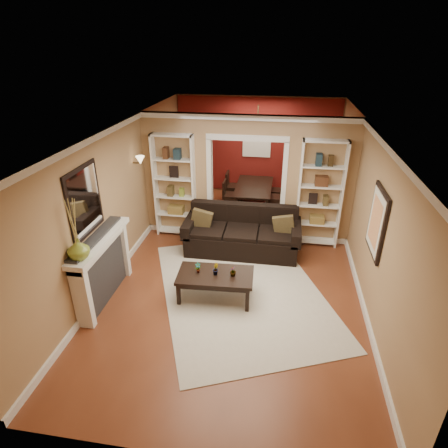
% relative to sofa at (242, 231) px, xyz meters
% --- Properties ---
extents(floor, '(8.00, 8.00, 0.00)m').
position_rel_sofa_xyz_m(floor, '(-0.01, -0.45, -0.47)').
color(floor, brown).
rests_on(floor, ground).
extents(ceiling, '(8.00, 8.00, 0.00)m').
position_rel_sofa_xyz_m(ceiling, '(-0.01, -0.45, 2.23)').
color(ceiling, white).
rests_on(ceiling, ground).
extents(wall_back, '(8.00, 0.00, 8.00)m').
position_rel_sofa_xyz_m(wall_back, '(-0.01, 3.55, 0.88)').
color(wall_back, '#A68057').
rests_on(wall_back, ground).
extents(wall_front, '(8.00, 0.00, 8.00)m').
position_rel_sofa_xyz_m(wall_front, '(-0.01, -4.45, 0.88)').
color(wall_front, '#A68057').
rests_on(wall_front, ground).
extents(wall_left, '(0.00, 8.00, 8.00)m').
position_rel_sofa_xyz_m(wall_left, '(-2.26, -0.45, 0.88)').
color(wall_left, '#A68057').
rests_on(wall_left, ground).
extents(wall_right, '(0.00, 8.00, 8.00)m').
position_rel_sofa_xyz_m(wall_right, '(2.24, -0.45, 0.88)').
color(wall_right, '#A68057').
rests_on(wall_right, ground).
extents(partition_wall, '(4.50, 0.15, 2.70)m').
position_rel_sofa_xyz_m(partition_wall, '(-0.01, 0.75, 0.88)').
color(partition_wall, '#A68057').
rests_on(partition_wall, floor).
extents(red_back_panel, '(4.44, 0.04, 2.64)m').
position_rel_sofa_xyz_m(red_back_panel, '(-0.01, 3.52, 0.85)').
color(red_back_panel, maroon).
rests_on(red_back_panel, floor).
extents(dining_window, '(0.78, 0.03, 0.98)m').
position_rel_sofa_xyz_m(dining_window, '(-0.01, 3.48, 1.08)').
color(dining_window, '#8CA5CC').
rests_on(dining_window, wall_back).
extents(area_rug, '(3.91, 4.49, 0.01)m').
position_rel_sofa_xyz_m(area_rug, '(0.16, -1.40, -0.46)').
color(area_rug, beige).
rests_on(area_rug, floor).
extents(sofa, '(2.39, 1.03, 0.93)m').
position_rel_sofa_xyz_m(sofa, '(0.00, 0.00, 0.00)').
color(sofa, black).
rests_on(sofa, floor).
extents(pillow_left, '(0.42, 0.13, 0.42)m').
position_rel_sofa_xyz_m(pillow_left, '(-0.85, -0.02, 0.20)').
color(pillow_left, brown).
rests_on(pillow_left, sofa).
extents(pillow_right, '(0.42, 0.14, 0.41)m').
position_rel_sofa_xyz_m(pillow_right, '(0.85, -0.02, 0.19)').
color(pillow_right, brown).
rests_on(pillow_right, sofa).
extents(coffee_table, '(1.31, 0.75, 0.48)m').
position_rel_sofa_xyz_m(coffee_table, '(-0.26, -1.66, -0.22)').
color(coffee_table, black).
rests_on(coffee_table, floor).
extents(plant_left, '(0.12, 0.11, 0.19)m').
position_rel_sofa_xyz_m(plant_left, '(-0.56, -1.66, 0.11)').
color(plant_left, '#336626').
rests_on(plant_left, coffee_table).
extents(plant_center, '(0.11, 0.13, 0.20)m').
position_rel_sofa_xyz_m(plant_center, '(-0.26, -1.66, 0.12)').
color(plant_center, '#336626').
rests_on(plant_center, coffee_table).
extents(plant_right, '(0.12, 0.12, 0.18)m').
position_rel_sofa_xyz_m(plant_right, '(0.04, -1.66, 0.11)').
color(plant_right, '#336626').
rests_on(plant_right, coffee_table).
extents(bookshelf_left, '(0.90, 0.30, 2.30)m').
position_rel_sofa_xyz_m(bookshelf_left, '(-1.56, 0.58, 0.68)').
color(bookshelf_left, white).
rests_on(bookshelf_left, floor).
extents(bookshelf_right, '(0.90, 0.30, 2.30)m').
position_rel_sofa_xyz_m(bookshelf_right, '(1.54, 0.58, 0.68)').
color(bookshelf_right, white).
rests_on(bookshelf_right, floor).
extents(fireplace, '(0.32, 1.70, 1.16)m').
position_rel_sofa_xyz_m(fireplace, '(-2.10, -1.95, 0.11)').
color(fireplace, white).
rests_on(fireplace, floor).
extents(vase, '(0.39, 0.39, 0.33)m').
position_rel_sofa_xyz_m(vase, '(-2.10, -2.56, 0.86)').
color(vase, olive).
rests_on(vase, fireplace).
extents(mirror, '(0.03, 0.95, 1.10)m').
position_rel_sofa_xyz_m(mirror, '(-2.24, -1.95, 1.33)').
color(mirror, silver).
rests_on(mirror, wall_left).
extents(wall_sconce, '(0.18, 0.18, 0.22)m').
position_rel_sofa_xyz_m(wall_sconce, '(-2.16, 0.10, 1.36)').
color(wall_sconce, '#FFE0A5').
rests_on(wall_sconce, wall_left).
extents(framed_art, '(0.04, 0.85, 1.05)m').
position_rel_sofa_xyz_m(framed_art, '(2.20, -1.45, 1.08)').
color(framed_art, black).
rests_on(framed_art, wall_right).
extents(dining_table, '(1.68, 0.93, 0.59)m').
position_rel_sofa_xyz_m(dining_table, '(0.07, 2.38, -0.17)').
color(dining_table, black).
rests_on(dining_table, floor).
extents(dining_chair_nw, '(0.47, 0.47, 0.82)m').
position_rel_sofa_xyz_m(dining_chair_nw, '(-0.48, 2.08, -0.06)').
color(dining_chair_nw, black).
rests_on(dining_chair_nw, floor).
extents(dining_chair_ne, '(0.54, 0.54, 0.84)m').
position_rel_sofa_xyz_m(dining_chair_ne, '(0.62, 2.08, -0.05)').
color(dining_chair_ne, black).
rests_on(dining_chair_ne, floor).
extents(dining_chair_sw, '(0.54, 0.54, 0.85)m').
position_rel_sofa_xyz_m(dining_chair_sw, '(-0.48, 2.68, -0.04)').
color(dining_chair_sw, black).
rests_on(dining_chair_sw, floor).
extents(dining_chair_se, '(0.47, 0.47, 0.75)m').
position_rel_sofa_xyz_m(dining_chair_se, '(0.62, 2.68, -0.09)').
color(dining_chair_se, black).
rests_on(dining_chair_se, floor).
extents(chandelier, '(0.50, 0.50, 0.30)m').
position_rel_sofa_xyz_m(chandelier, '(-0.01, 2.25, 1.55)').
color(chandelier, '#3F321C').
rests_on(chandelier, ceiling).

